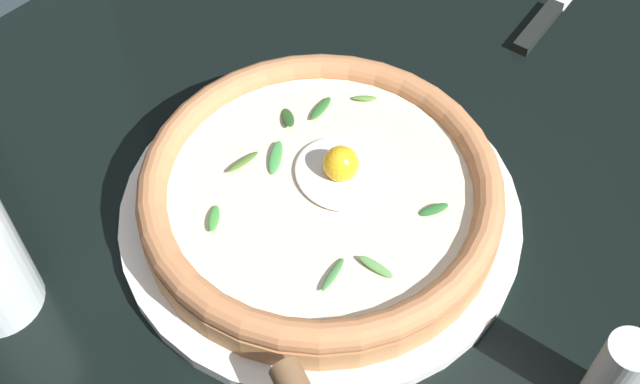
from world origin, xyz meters
TOP-DOWN VIEW (x-y plane):
  - ground_plane at (0.00, 0.00)m, footprint 2.40×2.40m
  - pizza_plate at (-0.04, -0.00)m, footprint 0.33×0.33m
  - pizza at (-0.04, -0.00)m, footprint 0.29×0.29m
  - table_knife at (-0.13, 0.35)m, footprint 0.10×0.23m
  - pepper_shaker at (0.20, 0.07)m, footprint 0.03×0.03m

SIDE VIEW (x-z plane):
  - ground_plane at x=0.00m, z-range -0.03..0.00m
  - table_knife at x=-0.13m, z-range 0.00..0.01m
  - pizza_plate at x=-0.04m, z-range 0.00..0.01m
  - pizza at x=-0.04m, z-range 0.00..0.06m
  - pepper_shaker at x=0.20m, z-range 0.00..0.08m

